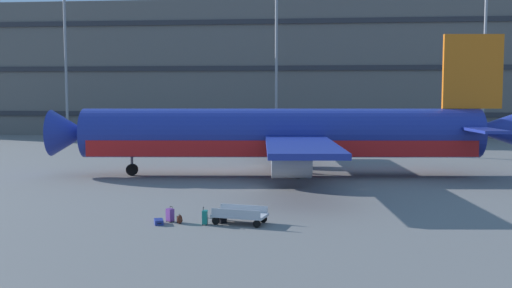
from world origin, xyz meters
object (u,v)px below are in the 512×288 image
Objects in this scene: airliner at (286,135)px; suitcase_scuffed at (219,220)px; suitcase_large at (205,217)px; backpack_orange at (180,219)px; suitcase_purple at (170,215)px; baggage_cart at (240,215)px; suitcase_upright at (159,222)px.

suitcase_scuffed is at bearing -98.14° from airliner.
backpack_orange is at bearing 176.31° from suitcase_large.
suitcase_scuffed is at bearing 15.61° from backpack_orange.
suitcase_purple is at bearing 147.83° from backpack_orange.
baggage_cart is (3.48, -0.05, 0.07)m from suitcase_purple.
suitcase_scuffed is 1.10m from baggage_cart.
suitcase_large is at bearing -166.57° from baggage_cart.
suitcase_scuffed is at bearing 168.73° from baggage_cart.
suitcase_large reaches higher than suitcase_upright.
suitcase_upright is at bearing -126.28° from suitcase_purple.
airliner is 17.40m from baggage_cart.
suitcase_upright is 0.24× the size of baggage_cart.
suitcase_scuffed is 0.98× the size of suitcase_upright.
suitcase_large reaches higher than suitcase_scuffed.
backpack_orange is (-4.28, -17.45, -2.90)m from airliner.
suitcase_purple is at bearing 166.40° from suitcase_large.
airliner reaches higher than backpack_orange.
suitcase_large reaches higher than suitcase_purple.
airliner is 10.82× the size of baggage_cart.
suitcase_purple is at bearing 179.17° from baggage_cart.
suitcase_scuffed is 1.94m from backpack_orange.
suitcase_purple is at bearing -176.31° from suitcase_scuffed.
suitcase_large is 1.76× the size of backpack_orange.
suitcase_scuffed is at bearing 44.85° from suitcase_large.
suitcase_purple reaches higher than suitcase_upright.
suitcase_large is at bearing -13.60° from suitcase_purple.
backpack_orange is (1.00, 0.21, 0.09)m from suitcase_upright.
airliner is at bearing 81.86° from suitcase_scuffed.
suitcase_purple is at bearing 53.72° from suitcase_upright.
airliner is 45.20× the size of suitcase_upright.
baggage_cart is (1.65, 0.39, 0.05)m from suitcase_large.
airliner reaches higher than baggage_cart.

